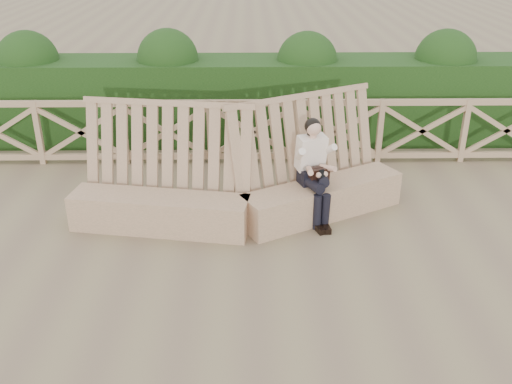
{
  "coord_description": "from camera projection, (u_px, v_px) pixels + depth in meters",
  "views": [
    {
      "loc": [
        -0.07,
        -5.57,
        3.73
      ],
      "look_at": [
        0.02,
        0.4,
        0.9
      ],
      "focal_mm": 40.0,
      "sensor_mm": 36.0,
      "label": 1
    }
  ],
  "objects": [
    {
      "name": "woman",
      "position": [
        314.0,
        166.0,
        7.65
      ],
      "size": [
        0.5,
        0.86,
        1.4
      ],
      "rotation": [
        0.0,
        0.0,
        0.34
      ],
      "color": "black",
      "rests_on": "ground"
    },
    {
      "name": "bench",
      "position": [
        242.0,
        192.0,
        7.74
      ],
      "size": [
        4.57,
        1.81,
        1.62
      ],
      "rotation": [
        0.0,
        0.0,
        0.12
      ],
      "color": "#83674B",
      "rests_on": "ground"
    },
    {
      "name": "hedge",
      "position": [
        252.0,
        100.0,
        10.55
      ],
      "size": [
        12.0,
        1.2,
        1.5
      ],
      "primitive_type": "cube",
      "color": "black",
      "rests_on": "ground"
    },
    {
      "name": "guardrail",
      "position": [
        252.0,
        132.0,
        9.55
      ],
      "size": [
        10.1,
        0.09,
        1.1
      ],
      "color": "#8D7352",
      "rests_on": "ground"
    },
    {
      "name": "ground",
      "position": [
        255.0,
        277.0,
        6.63
      ],
      "size": [
        60.0,
        60.0,
        0.0
      ],
      "primitive_type": "plane",
      "color": "brown",
      "rests_on": "ground"
    }
  ]
}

